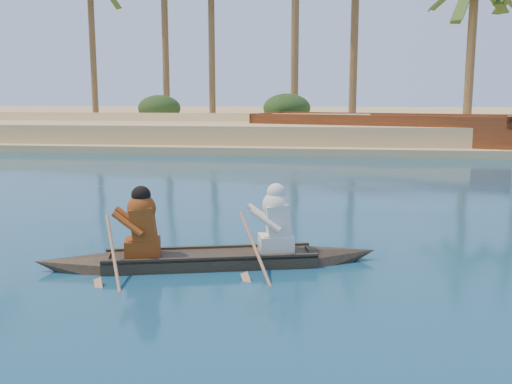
# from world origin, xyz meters

# --- Properties ---
(sandy_embankment) EXTENTS (150.00, 51.00, 1.50)m
(sandy_embankment) POSITION_xyz_m (0.00, 46.89, 0.53)
(sandy_embankment) COLOR #CEBD74
(sandy_embankment) RESTS_ON ground
(palm_grove) EXTENTS (110.00, 14.00, 16.00)m
(palm_grove) POSITION_xyz_m (0.00, 35.00, 8.00)
(palm_grove) COLOR #456021
(palm_grove) RESTS_ON ground
(shrub_cluster) EXTENTS (100.00, 6.00, 2.40)m
(shrub_cluster) POSITION_xyz_m (0.00, 31.50, 1.20)
(shrub_cluster) COLOR #253E16
(shrub_cluster) RESTS_ON ground
(canoe) EXTENTS (5.59, 2.10, 1.54)m
(canoe) POSITION_xyz_m (-8.00, 4.98, 0.30)
(canoe) COLOR #39301F
(canoe) RESTS_ON ground
(barge_mid) EXTENTS (13.46, 7.66, 2.13)m
(barge_mid) POSITION_xyz_m (-3.60, 26.36, 0.75)
(barge_mid) COLOR brown
(barge_mid) RESTS_ON ground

